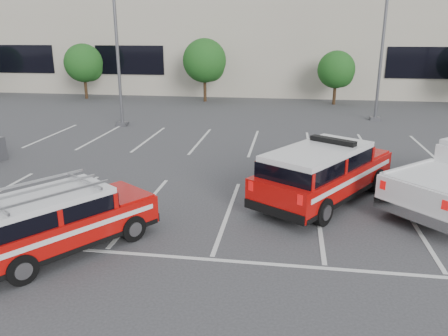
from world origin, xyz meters
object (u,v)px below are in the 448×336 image
Objects in this scene: tree_mid_left at (206,62)px; light_pole_left at (116,34)px; tree_left at (85,64)px; light_pole_mid at (384,34)px; convention_building at (277,38)px; fire_chief_suv at (323,177)px; tree_mid_right at (337,71)px; ladder_suv at (61,224)px.

light_pole_left is (-3.09, -10.05, 2.14)m from tree_mid_left.
light_pole_mid reaches higher than tree_left.
convention_building is 11.19m from tree_mid_left.
light_pole_mid is (15.00, 4.00, 0.00)m from light_pole_left.
fire_chief_suv is at bearing -69.19° from tree_mid_left.
convention_building is 21.49m from light_pole_left.
convention_building is 5.86× the size of light_pole_left.
ladder_suv is (-8.87, -24.97, -1.79)m from tree_mid_right.
tree_mid_left is at bearing 180.00° from tree_mid_right.
ladder_suv is (-6.66, -4.47, -0.11)m from fire_chief_suv.
convention_building is 17.27m from light_pole_mid.
tree_left is at bearing 124.52° from light_pole_left.
tree_mid_right is (4.91, -9.82, -2.22)m from convention_building.
convention_building is 30.68m from fire_chief_suv.
convention_building is 11.20m from tree_mid_right.
tree_mid_left is at bearing -117.40° from convention_building.
tree_mid_right is 0.39× the size of light_pole_mid.
tree_left is (-15.09, -9.82, -1.95)m from convention_building.
tree_mid_right is 0.68× the size of fire_chief_suv.
fire_chief_suv is at bearing -105.90° from light_pole_mid.
ladder_suv is at bearing -119.66° from light_pole_mid.
light_pole_left is at bearing -112.39° from convention_building.
light_pole_mid is (6.82, -15.86, 0.47)m from convention_building.
light_pole_left is (6.91, -10.05, 2.41)m from tree_left.
convention_building is 12.38× the size of tree_mid_left.
light_pole_left is (-8.18, -19.86, 0.47)m from convention_building.
light_pole_mid is at bearing -66.74° from convention_building.
fire_chief_suv is at bearing -84.91° from convention_building.
tree_mid_right is at bearing -63.43° from convention_building.
light_pole_mid is at bearing -72.48° from tree_mid_right.
ladder_suv is at bearing -74.20° from light_pole_left.
tree_mid_right is 16.72m from light_pole_left.
light_pole_mid is 2.18× the size of ladder_suv.
tree_mid_left is (10.00, 0.00, 0.27)m from tree_left.
tree_mid_right reaches higher than fire_chief_suv.
fire_chief_suv is 1.25× the size of ladder_suv.
tree_left is 12.43m from light_pole_left.
fire_chief_suv reaches higher than ladder_suv.
convention_building is 35.24m from ladder_suv.
light_pole_mid is at bearing -15.43° from tree_left.
light_pole_left reaches higher than tree_mid_right.
light_pole_mid is 22.23m from ladder_suv.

